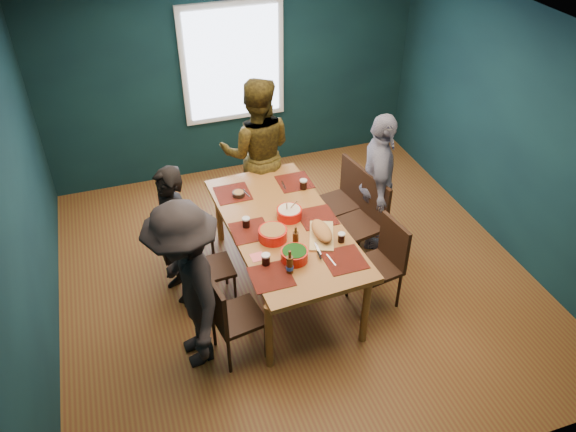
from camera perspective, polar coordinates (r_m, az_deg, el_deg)
The scene contains 26 objects.
room at distance 5.67m, azimuth -0.04°, elevation 5.94°, with size 5.01×5.01×2.71m.
dining_table at distance 5.70m, azimuth -0.39°, elevation -1.45°, with size 1.19×2.21×0.82m.
chair_left_far at distance 6.19m, azimuth -10.51°, elevation -0.76°, with size 0.50×0.50×0.97m.
chair_left_mid at distance 5.73m, azimuth -8.43°, elevation -4.82°, with size 0.41×0.41×0.86m.
chair_left_near at distance 5.13m, azimuth -6.08°, elevation -9.77°, with size 0.50×0.50×0.95m.
chair_right_far at distance 6.56m, azimuth 5.73°, elevation 2.18°, with size 0.51×0.51×0.98m.
chair_right_mid at distance 6.22m, azimuth 7.93°, elevation 0.05°, with size 0.54×0.54×1.01m.
chair_right_near at distance 5.73m, azimuth 9.71°, elevation -4.18°, with size 0.50×0.50×0.97m.
person_far_left at distance 5.71m, azimuth -11.53°, elevation -1.99°, with size 0.56×0.37×1.53m, color black.
person_back at distance 6.67m, azimuth -3.15°, elevation 6.48°, with size 0.89×0.70×1.84m, color black.
person_right at distance 6.33m, azimuth 9.12°, elevation 3.28°, with size 0.98×0.41×1.67m, color silver.
person_near_left at distance 4.97m, azimuth -10.19°, elevation -7.19°, with size 1.11×0.64×1.72m, color black.
bowl_salad at distance 5.43m, azimuth -1.55°, elevation -1.82°, with size 0.28×0.28×0.12m.
bowl_dumpling at distance 5.71m, azimuth 0.13°, elevation 0.31°, with size 0.26×0.26×0.24m.
bowl_herbs at distance 5.19m, azimuth 0.66°, elevation -3.96°, with size 0.26×0.26×0.11m.
cutting_board at distance 5.47m, azimuth 3.44°, elevation -1.64°, with size 0.38×0.60×0.13m.
small_bowl at distance 6.07m, azimuth -5.03°, elevation 2.26°, with size 0.13×0.13×0.06m.
beer_bottle_a at distance 5.04m, azimuth 0.18°, elevation -4.99°, with size 0.07×0.07×0.25m.
beer_bottle_b at distance 5.33m, azimuth 0.78°, elevation -2.33°, with size 0.06×0.06×0.23m.
cola_glass_a at distance 5.15m, azimuth -2.27°, elevation -4.39°, with size 0.08×0.08×0.12m.
cola_glass_b at distance 5.43m, azimuth 5.44°, elevation -2.14°, with size 0.07×0.07×0.10m.
cola_glass_c at distance 6.15m, azimuth 1.57°, elevation 3.28°, with size 0.08×0.08×0.11m.
cola_glass_d at distance 5.60m, azimuth -4.28°, elevation -0.62°, with size 0.08×0.08×0.11m.
napkin_a at distance 5.80m, azimuth 2.71°, elevation 0.22°, with size 0.13×0.13×0.00m, color #FF6B73.
napkin_b at distance 5.27m, azimuth -3.12°, elevation -4.17°, with size 0.13×0.13×0.00m, color #FF6B73.
napkin_c at distance 5.23m, azimuth 5.77°, elevation -4.69°, with size 0.15×0.15×0.00m, color #FF6B73.
Camera 1 is at (-1.56, -4.36, 4.25)m, focal length 35.00 mm.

